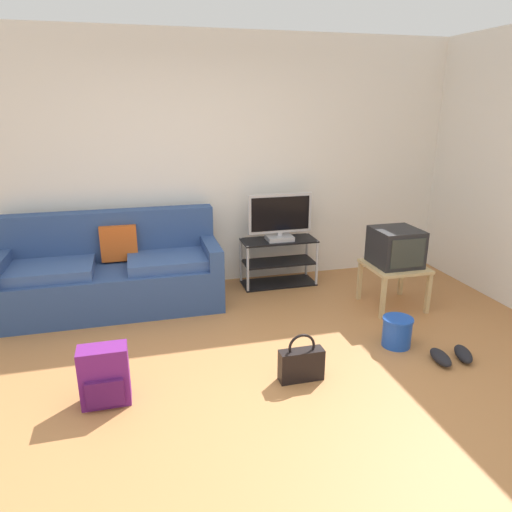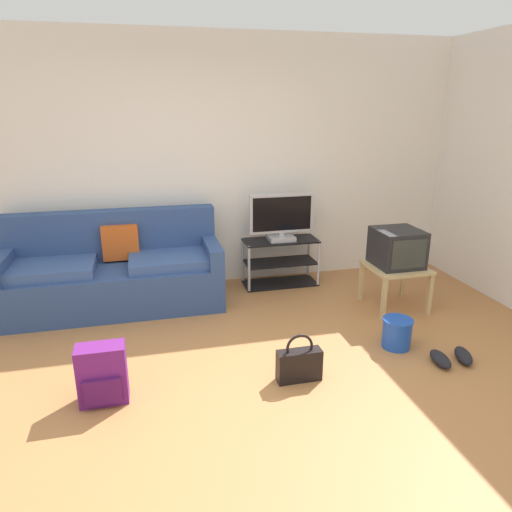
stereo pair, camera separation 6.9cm
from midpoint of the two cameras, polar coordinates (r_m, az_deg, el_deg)
The scene contains 11 objects.
ground_plane at distance 3.40m, azimuth -2.41°, elevation -17.74°, with size 9.00×9.80×0.02m, color #B27542.
wall_back at distance 5.22m, azimuth -8.47°, elevation 10.95°, with size 9.00×0.10×2.70m, color silver.
couch at distance 4.94m, azimuth -17.43°, elevation -2.09°, with size 2.12×0.81×0.94m.
tv_stand at distance 5.33m, azimuth 2.39°, elevation -0.72°, with size 0.83×0.36×0.53m.
flat_tv at distance 5.16m, azimuth 2.54°, elevation 4.68°, with size 0.72×0.22×0.52m.
side_table at distance 4.89m, azimuth 16.08°, elevation -1.76°, with size 0.55×0.55×0.44m.
crt_tv at distance 4.83m, azimuth 16.23°, elevation 1.07°, with size 0.43×0.45×0.36m.
backpack at distance 3.47m, azimuth -18.49°, elevation -13.69°, with size 0.33×0.25×0.42m.
handbag at distance 3.59m, azimuth 4.96°, elevation -12.88°, with size 0.34×0.11×0.38m.
cleaning_bucket at distance 4.20m, azimuth 16.32°, elevation -8.73°, with size 0.26×0.26×0.26m.
sneakers_pair at distance 4.16m, azimuth 22.28°, elevation -11.15°, with size 0.38×0.29×0.09m.
Camera 1 is at (-0.60, -2.69, 1.98)m, focal length 32.90 mm.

